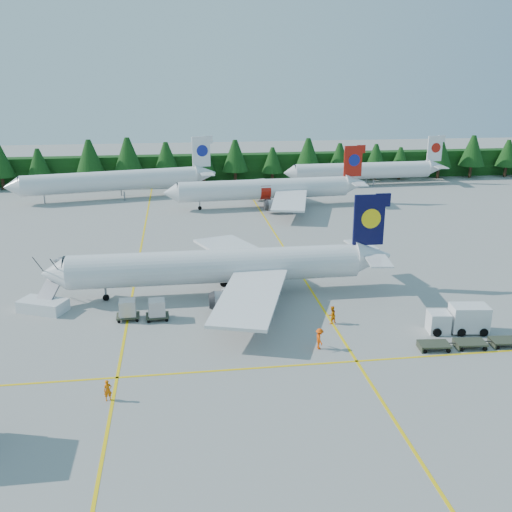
{
  "coord_description": "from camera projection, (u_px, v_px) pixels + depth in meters",
  "views": [
    {
      "loc": [
        -8.5,
        -47.92,
        23.36
      ],
      "look_at": [
        0.05,
        13.57,
        3.5
      ],
      "focal_mm": 40.0,
      "sensor_mm": 36.0,
      "label": 1
    }
  ],
  "objects": [
    {
      "name": "service_truck",
      "position": [
        458.0,
        319.0,
        53.77
      ],
      "size": [
        5.72,
        2.68,
        2.66
      ],
      "rotation": [
        0.0,
        0.0,
        -0.13
      ],
      "color": "white",
      "rests_on": "ground"
    },
    {
      "name": "airstairs",
      "position": [
        45.0,
        302.0,
        58.85
      ],
      "size": [
        5.76,
        7.31,
        4.3
      ],
      "rotation": [
        0.0,
        0.0,
        -0.42
      ],
      "color": "silver",
      "rests_on": "ground"
    },
    {
      "name": "airliner_red",
      "position": [
        261.0,
        190.0,
        104.02
      ],
      "size": [
        36.94,
        30.32,
        10.74
      ],
      "rotation": [
        0.0,
        0.0,
        0.07
      ],
      "color": "silver",
      "rests_on": "ground"
    },
    {
      "name": "uld_pair",
      "position": [
        142.0,
        309.0,
        56.5
      ],
      "size": [
        5.24,
        2.23,
        1.74
      ],
      "rotation": [
        0.0,
        0.0,
        0.05
      ],
      "color": "#2C3225",
      "rests_on": "ground"
    },
    {
      "name": "airliner_far_right",
      "position": [
        358.0,
        171.0,
        124.37
      ],
      "size": [
        35.84,
        4.7,
        10.42
      ],
      "rotation": [
        0.0,
        0.0,
        0.03
      ],
      "color": "silver",
      "rests_on": "ground"
    },
    {
      "name": "taxi_stripe_b",
      "position": [
        295.0,
        265.0,
        73.1
      ],
      "size": [
        0.25,
        120.0,
        0.01
      ],
      "primitive_type": "cube",
      "color": "yellow",
      "rests_on": "ground"
    },
    {
      "name": "treeline_hedge",
      "position": [
        214.0,
        168.0,
        129.89
      ],
      "size": [
        220.0,
        4.0,
        6.0
      ],
      "primitive_type": "cube",
      "color": "black",
      "rests_on": "ground"
    },
    {
      "name": "airliner_far_left",
      "position": [
        106.0,
        181.0,
        110.44
      ],
      "size": [
        38.87,
        11.17,
        11.43
      ],
      "rotation": [
        0.0,
        0.0,
        0.21
      ],
      "color": "silver",
      "rests_on": "ground"
    },
    {
      "name": "crew_c",
      "position": [
        320.0,
        339.0,
        50.52
      ],
      "size": [
        0.56,
        0.81,
        1.93
      ],
      "primitive_type": "imported",
      "rotation": [
        0.0,
        0.0,
        1.6
      ],
      "color": "#F94905",
      "rests_on": "ground"
    },
    {
      "name": "dolly_train",
      "position": [
        488.0,
        341.0,
        51.08
      ],
      "size": [
        12.92,
        2.21,
        0.16
      ],
      "rotation": [
        0.0,
        0.0,
        -0.09
      ],
      "color": "#2C3225",
      "rests_on": "ground"
    },
    {
      "name": "airliner_navy",
      "position": [
        210.0,
        267.0,
        62.18
      ],
      "size": [
        37.15,
        30.6,
        10.81
      ],
      "rotation": [
        0.0,
        0.0,
        0.0
      ],
      "color": "silver",
      "rests_on": "ground"
    },
    {
      "name": "crew_a",
      "position": [
        108.0,
        390.0,
        42.53
      ],
      "size": [
        0.69,
        0.54,
        1.66
      ],
      "primitive_type": "imported",
      "rotation": [
        0.0,
        0.0,
        0.27
      ],
      "color": "#E26204",
      "rests_on": "ground"
    },
    {
      "name": "taxi_stripe_cross",
      "position": [
        287.0,
        366.0,
        47.78
      ],
      "size": [
        80.0,
        0.25,
        0.01
      ],
      "primitive_type": "cube",
      "color": "yellow",
      "rests_on": "ground"
    },
    {
      "name": "taxi_stripe_a",
      "position": [
        137.0,
        272.0,
        70.47
      ],
      "size": [
        0.25,
        120.0,
        0.01
      ],
      "primitive_type": "cube",
      "color": "yellow",
      "rests_on": "ground"
    },
    {
      "name": "ground",
      "position": [
        275.0,
        335.0,
        53.44
      ],
      "size": [
        320.0,
        320.0,
        0.0
      ],
      "primitive_type": "plane",
      "color": "gray",
      "rests_on": "ground"
    },
    {
      "name": "crew_b",
      "position": [
        332.0,
        315.0,
        55.69
      ],
      "size": [
        1.09,
        1.0,
        1.8
      ],
      "primitive_type": "imported",
      "rotation": [
        0.0,
        0.0,
        3.59
      ],
      "color": "orange",
      "rests_on": "ground"
    }
  ]
}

